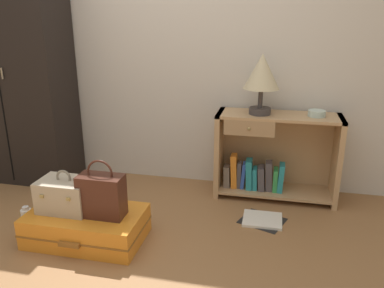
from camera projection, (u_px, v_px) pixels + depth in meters
name	position (u px, v px, depth m)	size (l,w,h in m)	color
ground_plane	(108.00, 273.00, 2.26)	(9.00, 9.00, 0.00)	olive
back_wall	(172.00, 32.00, 3.24)	(6.40, 0.10, 2.60)	beige
wardrobe	(15.00, 69.00, 3.34)	(0.91, 0.47, 1.98)	black
bookshelf	(271.00, 157.00, 3.15)	(0.97, 0.35, 0.70)	tan
table_lamp	(262.00, 74.00, 2.93)	(0.28, 0.28, 0.46)	#3D3838
bowl	(317.00, 113.00, 2.96)	(0.13, 0.13, 0.05)	silver
suitcase_large	(87.00, 226.00, 2.58)	(0.76, 0.47, 0.20)	orange
train_case	(65.00, 195.00, 2.55)	(0.33, 0.24, 0.28)	#B7A88E
handbag	(102.00, 195.00, 2.46)	(0.29, 0.15, 0.38)	#472319
bottle	(27.00, 218.00, 2.73)	(0.07, 0.07, 0.16)	white
open_book_on_floor	(262.00, 220.00, 2.84)	(0.37, 0.35, 0.02)	white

